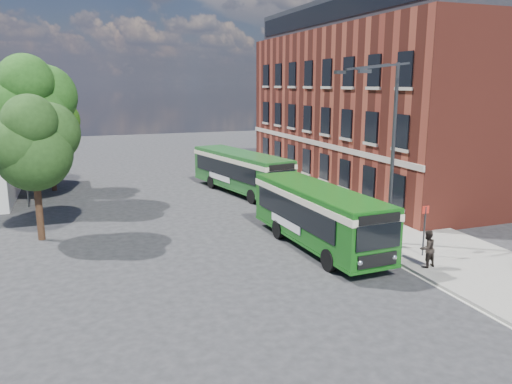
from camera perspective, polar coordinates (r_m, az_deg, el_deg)
name	(u,v)px	position (r m, az deg, el deg)	size (l,w,h in m)	color
ground	(278,245)	(25.54, 2.49, -6.04)	(120.00, 120.00, 0.00)	#252527
pavement	(326,199)	(35.40, 8.01, -0.82)	(6.00, 48.00, 0.15)	gray
kerb_line	(286,204)	(34.11, 3.47, -1.34)	(0.12, 48.00, 0.01)	beige
brick_office	(383,97)	(41.57, 14.34, 10.45)	(12.10, 26.00, 14.20)	maroon
flagpole	(22,133)	(35.64, -25.14, 6.16)	(0.95, 0.10, 9.00)	#323437
street_lamp	(387,152)	(25.04, 14.70, 4.46)	(2.96, 2.38, 9.00)	#323437
bus_stop_sign	(424,227)	(24.42, 18.69, -3.86)	(0.35, 0.08, 2.52)	#323437
bus_front	(318,212)	(24.82, 7.10, -2.26)	(3.06, 10.02, 3.02)	#135413
bus_rear	(241,169)	(37.24, -1.75, 2.70)	(4.70, 11.08, 3.02)	#1E5A21
pedestrian_a	(382,229)	(25.44, 14.17, -4.15)	(0.61, 0.40, 1.68)	black
pedestrian_b	(427,249)	(23.09, 18.96, -6.14)	(0.82, 0.64, 1.68)	black
tree_left	(34,142)	(27.61, -24.04, 5.21)	(4.48, 4.26, 7.56)	#341E12
tree_mid	(30,105)	(35.83, -24.43, 9.09)	(5.85, 5.56, 9.88)	#341E12
tree_right	(50,126)	(40.57, -22.50, 6.99)	(4.31, 4.10, 7.28)	#341E12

